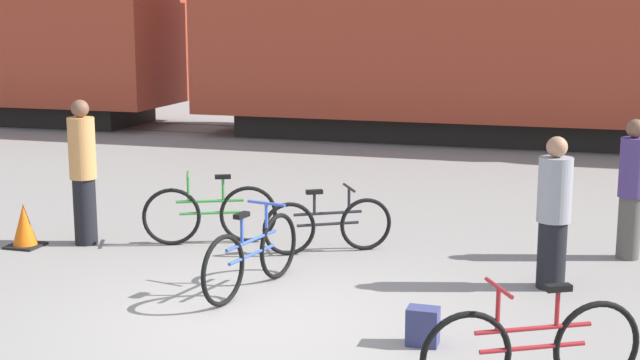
{
  "coord_description": "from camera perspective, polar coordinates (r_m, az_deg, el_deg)",
  "views": [
    {
      "loc": [
        2.89,
        -7.53,
        2.92
      ],
      "look_at": [
        0.15,
        1.57,
        1.1
      ],
      "focal_mm": 50.0,
      "sensor_mm": 36.0,
      "label": 1
    }
  ],
  "objects": [
    {
      "name": "person_in_tan",
      "position": [
        11.51,
        -14.92,
        0.5
      ],
      "size": [
        0.33,
        0.33,
        1.83
      ],
      "rotation": [
        0.0,
        0.0,
        1.97
      ],
      "color": "black",
      "rests_on": "ground_plane"
    },
    {
      "name": "ground_plane",
      "position": [
        8.58,
        -4.03,
        -9.09
      ],
      "size": [
        80.0,
        80.0,
        0.0
      ],
      "primitive_type": "plane",
      "color": "gray"
    },
    {
      "name": "bicycle_maroon",
      "position": [
        7.06,
        13.44,
        -10.49
      ],
      "size": [
        1.6,
        0.93,
        0.91
      ],
      "color": "black",
      "rests_on": "ground_plane"
    },
    {
      "name": "bicycle_black",
      "position": [
        10.83,
        0.51,
        -2.88
      ],
      "size": [
        1.41,
        0.87,
        0.81
      ],
      "color": "black",
      "rests_on": "ground_plane"
    },
    {
      "name": "traffic_cone",
      "position": [
        11.71,
        -18.4,
        -2.87
      ],
      "size": [
        0.4,
        0.4,
        0.55
      ],
      "color": "black",
      "rests_on": "ground_plane"
    },
    {
      "name": "person_in_grey",
      "position": [
        9.69,
        14.73,
        -2.09
      ],
      "size": [
        0.36,
        0.36,
        1.63
      ],
      "rotation": [
        0.0,
        0.0,
        1.45
      ],
      "color": "black",
      "rests_on": "ground_plane"
    },
    {
      "name": "bicycle_green",
      "position": [
        11.32,
        -7.05,
        -2.17
      ],
      "size": [
        1.56,
        0.76,
        0.91
      ],
      "color": "black",
      "rests_on": "ground_plane"
    },
    {
      "name": "rail_near",
      "position": [
        19.98,
        8.26,
        2.35
      ],
      "size": [
        49.98,
        0.07,
        0.01
      ],
      "primitive_type": "cube",
      "color": "#4C4238",
      "rests_on": "ground_plane"
    },
    {
      "name": "person_in_purple",
      "position": [
        11.1,
        19.32,
        -0.54
      ],
      "size": [
        0.32,
        0.32,
        1.67
      ],
      "rotation": [
        0.0,
        0.0,
        4.15
      ],
      "color": "#514C47",
      "rests_on": "ground_plane"
    },
    {
      "name": "rail_far",
      "position": [
        21.39,
        8.84,
        2.89
      ],
      "size": [
        49.98,
        0.07,
        0.01
      ],
      "primitive_type": "cube",
      "color": "#4C4238",
      "rests_on": "ground_plane"
    },
    {
      "name": "freight_train",
      "position": [
        20.48,
        8.8,
        10.91
      ],
      "size": [
        37.98,
        3.14,
        5.69
      ],
      "color": "black",
      "rests_on": "ground_plane"
    },
    {
      "name": "backpack",
      "position": [
        8.02,
        6.6,
        -9.28
      ],
      "size": [
        0.28,
        0.2,
        0.34
      ],
      "color": "navy",
      "rests_on": "ground_plane"
    },
    {
      "name": "bicycle_blue",
      "position": [
        9.39,
        -4.36,
        -4.85
      ],
      "size": [
        0.49,
        1.76,
        0.91
      ],
      "color": "black",
      "rests_on": "ground_plane"
    }
  ]
}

